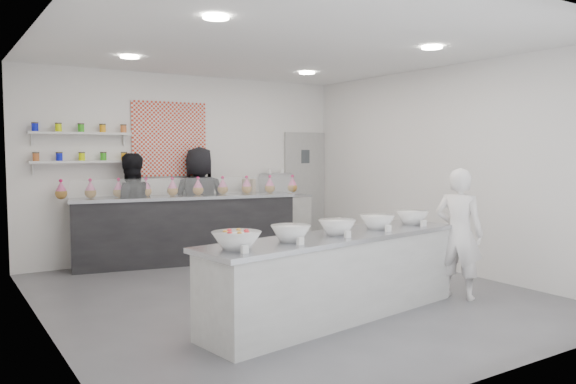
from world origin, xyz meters
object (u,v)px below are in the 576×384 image
at_px(espresso_ledge, 276,222).
at_px(woman_prep, 459,233).
at_px(espresso_machine, 276,185).
at_px(staff_left, 130,210).
at_px(prep_counter, 337,276).
at_px(staff_right, 200,203).
at_px(back_bar, 186,229).

xyz_separation_m(espresso_ledge, woman_prep, (0.09, -4.04, 0.30)).
xyz_separation_m(espresso_machine, staff_left, (-2.65, -0.06, -0.29)).
height_order(prep_counter, woman_prep, woman_prep).
xyz_separation_m(espresso_ledge, staff_right, (-1.50, -0.06, 0.43)).
height_order(back_bar, staff_left, staff_left).
height_order(espresso_ledge, staff_right, staff_right).
bearing_deg(back_bar, staff_right, 46.72).
xyz_separation_m(prep_counter, back_bar, (-0.23, 3.57, 0.09)).
bearing_deg(prep_counter, staff_left, 96.44).
bearing_deg(staff_left, staff_right, -176.18).
xyz_separation_m(prep_counter, staff_left, (-1.02, 3.82, 0.42)).
relative_size(espresso_machine, staff_right, 0.28).
relative_size(back_bar, woman_prep, 2.20).
height_order(back_bar, espresso_machine, espresso_machine).
bearing_deg(woman_prep, espresso_machine, -23.72).
relative_size(espresso_machine, staff_left, 0.29).
bearing_deg(woman_prep, staff_right, -3.16).
xyz_separation_m(espresso_ledge, espresso_machine, (0.00, 0.00, 0.67)).
relative_size(back_bar, espresso_ledge, 2.66).
distance_m(back_bar, staff_right, 0.57).
bearing_deg(staff_left, espresso_ledge, -174.83).
bearing_deg(staff_left, espresso_machine, -174.84).
height_order(back_bar, staff_right, staff_right).
distance_m(back_bar, espresso_ledge, 1.88).
xyz_separation_m(woman_prep, staff_left, (-2.73, 3.98, 0.08)).
bearing_deg(back_bar, woman_prep, -51.43).
bearing_deg(staff_right, espresso_machine, -155.39).
height_order(staff_left, staff_right, staff_right).
height_order(espresso_machine, staff_right, staff_right).
height_order(prep_counter, staff_right, staff_right).
relative_size(staff_left, staff_right, 0.94).
bearing_deg(woman_prep, espresso_ledge, -23.66).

